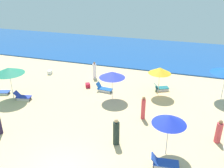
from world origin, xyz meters
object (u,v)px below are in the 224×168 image
cooler_box_1 (88,85)px  umbrella_6 (169,120)px  umbrella_0 (9,71)px  lounge_chair_0_1 (0,91)px  cooler_box_0 (50,72)px  beachgoer_2 (116,132)px  beachgoer_1 (219,132)px  lounge_chair_1_0 (104,89)px  beachgoer_3 (94,71)px  umbrella_1 (112,74)px  beachgoer_5 (143,108)px  umbrella_3 (160,70)px  lounge_chair_3_0 (161,88)px  lounge_chair_0_0 (22,97)px  lounge_chair_6_0 (164,163)px

cooler_box_1 → umbrella_6: bearing=-164.0°
umbrella_0 → lounge_chair_0_1: bearing=169.3°
cooler_box_0 → beachgoer_2: bearing=-135.5°
beachgoer_1 → beachgoer_2: size_ratio=0.89×
lounge_chair_1_0 → beachgoer_3: 3.21m
umbrella_1 → beachgoer_5: size_ratio=1.41×
cooler_box_0 → cooler_box_1: bearing=-113.7°
lounge_chair_0_1 → umbrella_3: 13.59m
umbrella_1 → beachgoer_2: 5.99m
lounge_chair_3_0 → lounge_chair_1_0: bearing=83.4°
lounge_chair_0_0 → lounge_chair_1_0: bearing=-69.3°
lounge_chair_3_0 → cooler_box_1: 6.56m
umbrella_1 → beachgoer_2: size_ratio=1.40×
umbrella_0 → beachgoer_5: 10.91m
lounge_chair_0_1 → cooler_box_0: lounge_chair_0_1 is taller
umbrella_6 → beachgoer_1: 3.81m
umbrella_6 → cooler_box_1: size_ratio=4.99×
lounge_chair_0_0 → beachgoer_1: size_ratio=0.92×
beachgoer_5 → cooler_box_1: size_ratio=3.44×
umbrella_6 → cooler_box_1: bearing=138.2°
beachgoer_1 → beachgoer_2: (-5.77, -2.06, 0.10)m
lounge_chair_6_0 → cooler_box_0: (-12.82, 9.88, -0.06)m
lounge_chair_0_0 → lounge_chair_0_1: bearing=72.1°
lounge_chair_0_0 → cooler_box_0: lounge_chair_0_0 is taller
lounge_chair_0_1 → beachgoer_2: beachgoer_2 is taller
umbrella_0 → umbrella_6: size_ratio=1.08×
umbrella_3 → lounge_chair_6_0: bearing=-79.9°
umbrella_1 → lounge_chair_3_0: (3.60, 2.89, -1.91)m
lounge_chair_0_1 → lounge_chair_3_0: lounge_chair_0_1 is taller
beachgoer_1 → beachgoer_3: size_ratio=0.90×
lounge_chair_6_0 → cooler_box_1: (-7.78, 8.05, -0.06)m
lounge_chair_0_1 → beachgoer_1: beachgoer_1 is taller
umbrella_1 → cooler_box_1: 3.75m
lounge_chair_1_0 → cooler_box_1: size_ratio=2.95×
umbrella_0 → umbrella_1: umbrella_0 is taller
umbrella_6 → umbrella_1: bearing=132.3°
lounge_chair_0_0 → lounge_chair_3_0: 11.76m
lounge_chair_1_0 → umbrella_0: bearing=122.9°
cooler_box_0 → lounge_chair_3_0: bearing=-96.0°
cooler_box_0 → umbrella_1: bearing=-116.8°
lounge_chair_0_1 → lounge_chair_0_0: bearing=-113.9°
lounge_chair_0_0 → umbrella_1: umbrella_1 is taller
lounge_chair_0_1 → umbrella_1: bearing=-94.5°
lounge_chair_1_0 → umbrella_3: bearing=-76.5°
umbrella_3 → beachgoer_2: (-1.45, -7.36, -1.43)m
umbrella_0 → beachgoer_3: size_ratio=1.58×
lounge_chair_6_0 → beachgoer_5: size_ratio=0.88×
lounge_chair_3_0 → cooler_box_0: bearing=61.4°
umbrella_3 → beachgoer_5: umbrella_3 is taller
umbrella_1 → lounge_chair_6_0: size_ratio=1.59×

